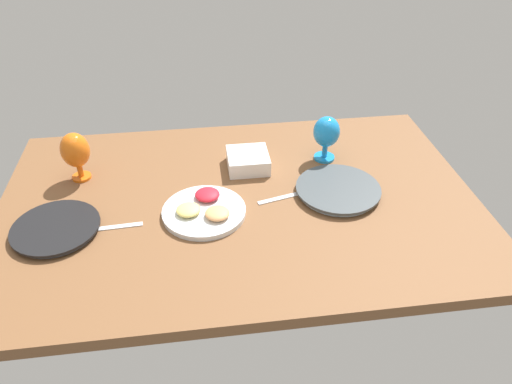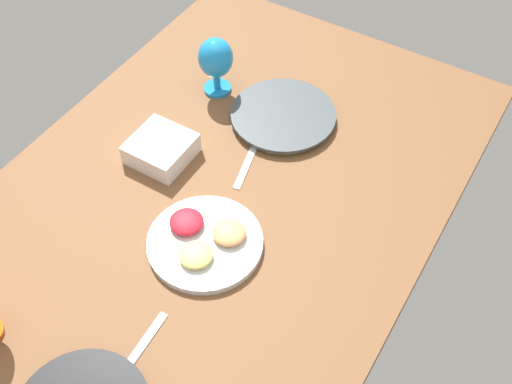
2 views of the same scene
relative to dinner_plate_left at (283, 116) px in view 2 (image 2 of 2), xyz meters
The scene contains 7 objects.
ground_plane 33.96cm from the dinner_plate_left, ahead, with size 160.00×104.00×4.00cm, color brown.
dinner_plate_left is the anchor object (origin of this frame).
fruit_platter 46.17cm from the dinner_plate_left, ahead, with size 27.04×27.04×4.33cm.
hurricane_glass_blue 24.24cm from the dinner_plate_left, 91.99° to the right, with size 9.77×9.77×17.36cm.
square_bowl_white 34.96cm from the dinner_plate_left, 35.04° to the right, with size 14.87×14.87×5.82cm.
fork_by_left_plate 19.23cm from the dinner_plate_left, ahead, with size 18.00×1.80×0.60cm, color silver.
fork_by_right_plate 74.94cm from the dinner_plate_left, ahead, with size 18.00×1.80×0.60cm, color silver.
Camera 2 is at (77.70, 59.99, 121.63)cm, focal length 44.29 mm.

